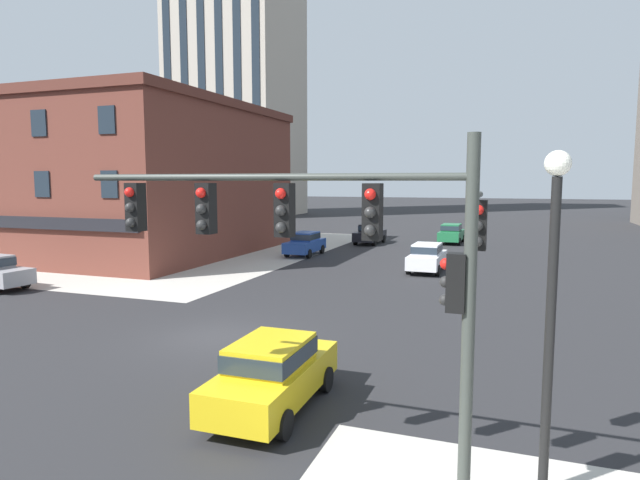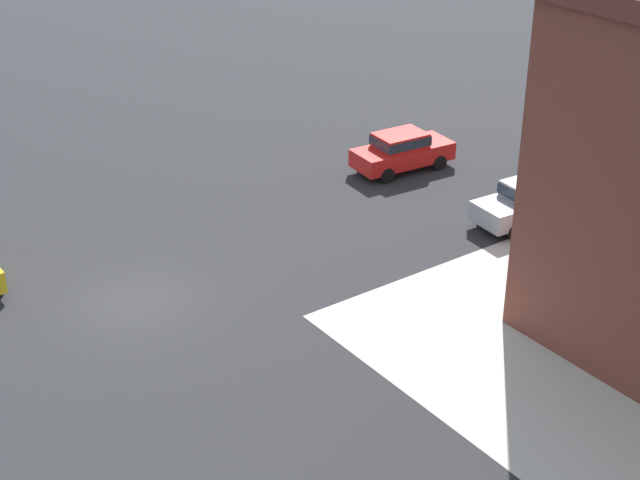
# 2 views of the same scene
# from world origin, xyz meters

# --- Properties ---
(ground_plane) EXTENTS (320.00, 320.00, 0.00)m
(ground_plane) POSITION_xyz_m (0.00, 0.00, 0.00)
(ground_plane) COLOR #262628
(car_main_southbound_near) EXTENTS (4.53, 2.17, 1.68)m
(car_main_southbound_near) POSITION_xyz_m (-14.33, -3.41, 0.92)
(car_main_southbound_near) COLOR red
(car_main_southbound_near) RESTS_ON ground
(car_cross_eastbound) EXTENTS (4.52, 2.15, 1.68)m
(car_cross_eastbound) POSITION_xyz_m (-15.00, 3.37, 0.92)
(car_cross_eastbound) COLOR #99999E
(car_cross_eastbound) RESTS_ON ground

